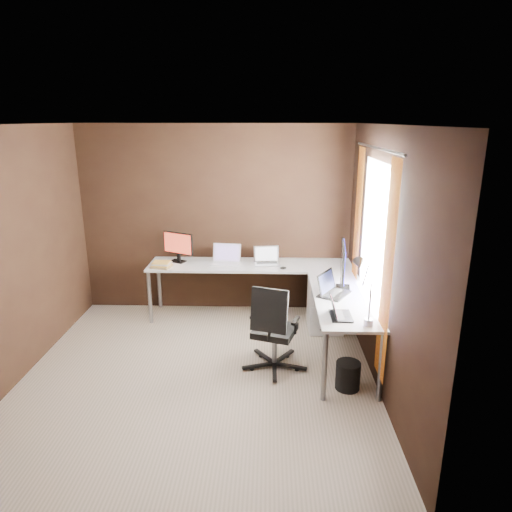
{
  "coord_description": "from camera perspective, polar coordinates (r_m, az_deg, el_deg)",
  "views": [
    {
      "loc": [
        0.72,
        -4.17,
        2.54
      ],
      "look_at": [
        0.57,
        0.95,
        1.01
      ],
      "focal_mm": 32.0,
      "sensor_mm": 36.0,
      "label": 1
    }
  ],
  "objects": [
    {
      "name": "desk",
      "position": [
        5.53,
        2.91,
        -3.01
      ],
      "size": [
        2.65,
        2.25,
        0.73
      ],
      "color": "white",
      "rests_on": "ground"
    },
    {
      "name": "monitor_right",
      "position": [
        5.1,
        10.79,
        -0.97
      ],
      "size": [
        0.18,
        0.63,
        0.52
      ],
      "rotation": [
        0.0,
        0.0,
        1.44
      ],
      "color": "black",
      "rests_on": "desk"
    },
    {
      "name": "drawer_pedestal",
      "position": [
        5.82,
        8.65,
        -6.18
      ],
      "size": [
        0.42,
        0.5,
        0.6
      ],
      "primitive_type": "cube",
      "color": "white",
      "rests_on": "ground"
    },
    {
      "name": "laptop_black_small",
      "position": [
        4.46,
        10.23,
        -6.96
      ],
      "size": [
        0.2,
        0.29,
        0.19
      ],
      "rotation": [
        0.0,
        0.0,
        1.57
      ],
      "color": "black",
      "rests_on": "desk"
    },
    {
      "name": "desk_lamp",
      "position": [
        4.25,
        13.17,
        -3.25
      ],
      "size": [
        0.2,
        0.23,
        0.63
      ],
      "rotation": [
        0.0,
        0.0,
        0.35
      ],
      "color": "slate",
      "rests_on": "desk"
    },
    {
      "name": "laptop_white",
      "position": [
        5.99,
        -3.77,
        -0.42
      ],
      "size": [
        0.4,
        0.31,
        0.25
      ],
      "rotation": [
        0.0,
        0.0,
        -0.12
      ],
      "color": "white",
      "rests_on": "desk"
    },
    {
      "name": "laptop_black_big",
      "position": [
        5.0,
        9.39,
        -4.16
      ],
      "size": [
        0.41,
        0.44,
        0.24
      ],
      "rotation": [
        0.0,
        0.0,
        1.02
      ],
      "color": "black",
      "rests_on": "desk"
    },
    {
      "name": "laptop_silver",
      "position": [
        5.97,
        1.35,
        -0.5
      ],
      "size": [
        0.36,
        0.27,
        0.22
      ],
      "rotation": [
        0.0,
        0.0,
        0.12
      ],
      "color": "silver",
      "rests_on": "desk"
    },
    {
      "name": "wastebasket",
      "position": [
        4.7,
        11.4,
        -14.43
      ],
      "size": [
        0.24,
        0.24,
        0.28
      ],
      "primitive_type": "cylinder",
      "rotation": [
        0.0,
        0.0,
        -0.01
      ],
      "color": "black",
      "rests_on": "ground"
    },
    {
      "name": "mouse_left",
      "position": [
        5.98,
        -11.25,
        -1.11
      ],
      "size": [
        0.1,
        0.08,
        0.03
      ],
      "primitive_type": "ellipsoid",
      "rotation": [
        0.0,
        0.0,
        -0.27
      ],
      "color": "black",
      "rests_on": "desk"
    },
    {
      "name": "room",
      "position": [
        4.44,
        -3.21,
        0.1
      ],
      "size": [
        3.6,
        3.6,
        2.5
      ],
      "color": "#BAA490",
      "rests_on": "ground"
    },
    {
      "name": "office_chair",
      "position": [
        4.88,
        2.21,
        -10.97
      ],
      "size": [
        0.53,
        0.56,
        0.95
      ],
      "rotation": [
        0.0,
        0.0,
        -0.31
      ],
      "color": "black",
      "rests_on": "ground"
    },
    {
      "name": "monitor_left",
      "position": [
        6.09,
        -9.72,
        1.34
      ],
      "size": [
        0.42,
        0.23,
        0.4
      ],
      "rotation": [
        0.0,
        0.0,
        -0.46
      ],
      "color": "black",
      "rests_on": "desk"
    },
    {
      "name": "book_stack",
      "position": [
        5.94,
        -11.74,
        -1.07
      ],
      "size": [
        0.28,
        0.24,
        0.08
      ],
      "rotation": [
        0.0,
        0.0,
        -0.13
      ],
      "color": "tan",
      "rests_on": "desk"
    },
    {
      "name": "mouse_corner",
      "position": [
        5.77,
        3.42,
        -1.49
      ],
      "size": [
        0.1,
        0.08,
        0.03
      ],
      "primitive_type": "ellipsoid",
      "rotation": [
        0.0,
        0.0,
        0.4
      ],
      "color": "black",
      "rests_on": "desk"
    }
  ]
}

